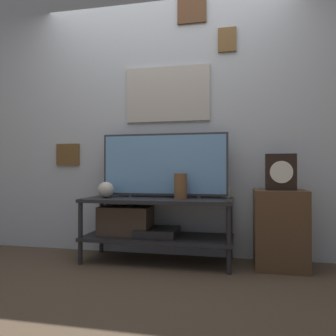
# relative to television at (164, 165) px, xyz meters

# --- Properties ---
(ground_plane) EXTENTS (12.00, 12.00, 0.00)m
(ground_plane) POSITION_rel_television_xyz_m (-0.03, -0.41, -0.87)
(ground_plane) COLOR #4C3D2D
(wall_back) EXTENTS (6.40, 0.08, 2.70)m
(wall_back) POSITION_rel_television_xyz_m (-0.03, 0.19, 0.48)
(wall_back) COLOR #B2BCC6
(wall_back) RESTS_ON ground_plane
(media_console) EXTENTS (1.33, 0.51, 0.57)m
(media_console) POSITION_rel_television_xyz_m (-0.15, -0.11, -0.52)
(media_console) COLOR #232326
(media_console) RESTS_ON ground_plane
(television) EXTENTS (1.18, 0.05, 0.59)m
(television) POSITION_rel_television_xyz_m (0.00, 0.00, 0.00)
(television) COLOR #333338
(television) RESTS_ON media_console
(vase_round_glass) EXTENTS (0.15, 0.15, 0.15)m
(vase_round_glass) POSITION_rel_television_xyz_m (-0.51, -0.15, -0.23)
(vase_round_glass) COLOR beige
(vase_round_glass) RESTS_ON media_console
(vase_tall_ceramic) EXTENTS (0.11, 0.11, 0.22)m
(vase_tall_ceramic) POSITION_rel_television_xyz_m (0.17, -0.11, -0.19)
(vase_tall_ceramic) COLOR brown
(vase_tall_ceramic) RESTS_ON media_console
(candle_jar) EXTENTS (0.09, 0.09, 0.10)m
(candle_jar) POSITION_rel_television_xyz_m (0.55, 0.10, -0.25)
(candle_jar) COLOR beige
(candle_jar) RESTS_ON media_console
(side_table) EXTENTS (0.42, 0.41, 0.65)m
(side_table) POSITION_rel_television_xyz_m (1.02, -0.06, -0.55)
(side_table) COLOR #513823
(side_table) RESTS_ON ground_plane
(mantel_clock) EXTENTS (0.24, 0.11, 0.30)m
(mantel_clock) POSITION_rel_television_xyz_m (1.02, -0.10, -0.07)
(mantel_clock) COLOR black
(mantel_clock) RESTS_ON side_table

